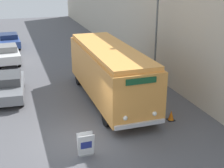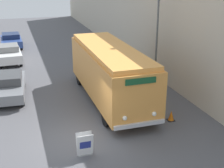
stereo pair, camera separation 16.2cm
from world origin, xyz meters
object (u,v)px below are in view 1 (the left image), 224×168
Objects in this scene: sign_board at (86,145)px; parked_car_mid at (8,54)px; parked_car_near at (8,86)px; streetlamp at (157,20)px; parked_car_far at (9,41)px; vintage_bus at (109,71)px; traffic_cone at (171,115)px.

parked_car_mid is at bearing 100.36° from sign_board.
parked_car_near is 1.13× the size of parked_car_mid.
streetlamp is 1.68× the size of parked_car_mid.
parked_car_near is at bearing 172.58° from streetlamp.
streetlamp is 1.48× the size of parked_car_near.
parked_car_near is (-9.17, 1.19, -3.67)m from streetlamp.
parked_car_far is at bearing 84.95° from parked_car_mid.
parked_car_mid is at bearing -94.30° from parked_car_far.
parked_car_far is (-2.58, 20.97, 0.25)m from sign_board.
parked_car_near reaches higher than parked_car_far.
vintage_bus reaches higher than traffic_cone.
parked_car_far is (0.33, 13.28, 0.01)m from parked_car_near.
streetlamp is (6.26, 6.49, 3.92)m from sign_board.
traffic_cone is (7.78, -13.66, -0.51)m from parked_car_mid.
streetlamp is at bearing 74.77° from traffic_cone.
traffic_cone is at bearing -62.98° from parked_car_mid.
vintage_bus is 1.35× the size of streetlamp.
sign_board is at bearing -117.53° from vintage_bus.
vintage_bus is 1.99× the size of parked_car_near.
parked_car_mid reaches higher than sign_board.
streetlamp is 9.95m from parked_car_near.
vintage_bus reaches higher than parked_car_near.
traffic_cone is (7.88, -5.95, -0.46)m from parked_car_near.
sign_board is 8.23m from parked_car_near.
sign_board is 9.83m from streetlamp.
vintage_bus is at bearing -63.54° from parked_car_mid.
parked_car_near is at bearing 142.96° from traffic_cone.
streetlamp reaches higher than vintage_bus.
vintage_bus is at bearing -18.44° from parked_car_near.
streetlamp reaches higher than sign_board.
sign_board is 1.82× the size of traffic_cone.
vintage_bus is 6.17m from sign_board.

